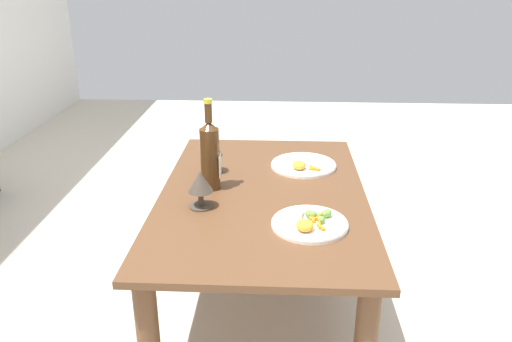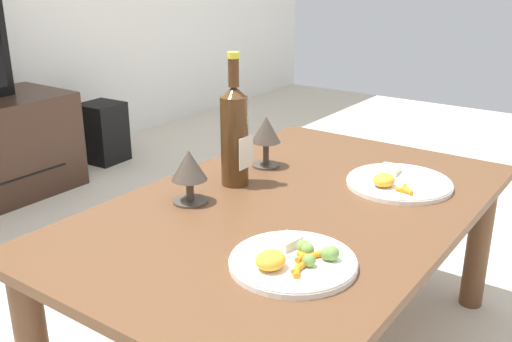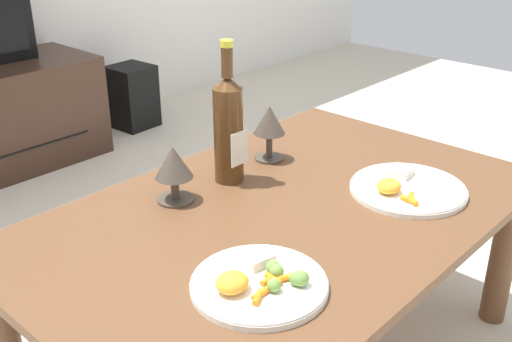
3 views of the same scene
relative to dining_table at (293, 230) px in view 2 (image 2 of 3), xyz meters
The scene contains 7 objects.
dining_table is the anchor object (origin of this frame).
floor_speaker 1.92m from the dining_table, 64.19° to the left, with size 0.20×0.20×0.32m, color black.
wine_bottle 0.30m from the dining_table, 83.02° to the left, with size 0.07×0.08×0.35m.
goblet_left 0.31m from the dining_table, 123.26° to the left, with size 0.09×0.09×0.14m.
goblet_right 0.34m from the dining_table, 48.48° to the left, with size 0.09×0.09×0.15m.
dinner_plate_left 0.33m from the dining_table, 148.36° to the right, with size 0.26×0.26×0.05m.
dinner_plate_right 0.32m from the dining_table, 31.50° to the right, with size 0.28×0.28×0.05m.
Camera 2 is at (-1.14, -0.70, 1.02)m, focal length 40.91 mm.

